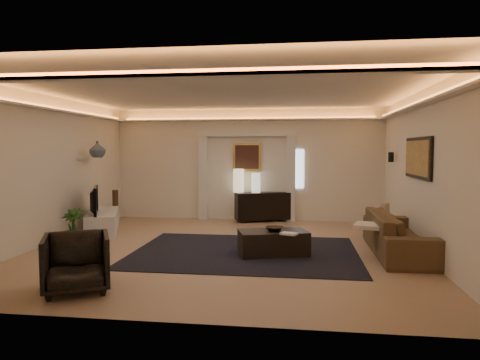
# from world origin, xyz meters

# --- Properties ---
(floor) EXTENTS (7.00, 7.00, 0.00)m
(floor) POSITION_xyz_m (0.00, 0.00, 0.00)
(floor) COLOR tan
(floor) RESTS_ON ground
(ceiling) EXTENTS (7.00, 7.00, 0.00)m
(ceiling) POSITION_xyz_m (0.00, 0.00, 2.90)
(ceiling) COLOR white
(ceiling) RESTS_ON ground
(wall_back) EXTENTS (7.00, 0.00, 7.00)m
(wall_back) POSITION_xyz_m (0.00, 3.50, 1.45)
(wall_back) COLOR silver
(wall_back) RESTS_ON ground
(wall_front) EXTENTS (7.00, 0.00, 7.00)m
(wall_front) POSITION_xyz_m (0.00, -3.50, 1.45)
(wall_front) COLOR silver
(wall_front) RESTS_ON ground
(wall_left) EXTENTS (0.00, 7.00, 7.00)m
(wall_left) POSITION_xyz_m (-3.50, 0.00, 1.45)
(wall_left) COLOR silver
(wall_left) RESTS_ON ground
(wall_right) EXTENTS (0.00, 7.00, 7.00)m
(wall_right) POSITION_xyz_m (3.50, 0.00, 1.45)
(wall_right) COLOR silver
(wall_right) RESTS_ON ground
(cove_soffit) EXTENTS (7.00, 7.00, 0.04)m
(cove_soffit) POSITION_xyz_m (0.00, 0.00, 2.62)
(cove_soffit) COLOR silver
(cove_soffit) RESTS_ON ceiling
(daylight_slit) EXTENTS (0.25, 0.03, 1.00)m
(daylight_slit) POSITION_xyz_m (1.35, 3.48, 1.35)
(daylight_slit) COLOR white
(daylight_slit) RESTS_ON wall_back
(area_rug) EXTENTS (4.00, 3.00, 0.01)m
(area_rug) POSITION_xyz_m (0.40, -0.20, 0.01)
(area_rug) COLOR black
(area_rug) RESTS_ON ground
(pilaster_left) EXTENTS (0.22, 0.20, 2.20)m
(pilaster_left) POSITION_xyz_m (-1.15, 3.40, 1.10)
(pilaster_left) COLOR silver
(pilaster_left) RESTS_ON ground
(pilaster_right) EXTENTS (0.22, 0.20, 2.20)m
(pilaster_right) POSITION_xyz_m (1.15, 3.40, 1.10)
(pilaster_right) COLOR silver
(pilaster_right) RESTS_ON ground
(alcove_header) EXTENTS (2.52, 0.20, 0.12)m
(alcove_header) POSITION_xyz_m (0.00, 3.40, 2.25)
(alcove_header) COLOR silver
(alcove_header) RESTS_ON wall_back
(painting_frame) EXTENTS (0.74, 0.04, 0.74)m
(painting_frame) POSITION_xyz_m (0.00, 3.47, 1.65)
(painting_frame) COLOR tan
(painting_frame) RESTS_ON wall_back
(painting_canvas) EXTENTS (0.62, 0.02, 0.62)m
(painting_canvas) POSITION_xyz_m (0.00, 3.44, 1.65)
(painting_canvas) COLOR #4C2D1E
(painting_canvas) RESTS_ON wall_back
(art_panel_frame) EXTENTS (0.04, 1.64, 0.74)m
(art_panel_frame) POSITION_xyz_m (3.47, 0.30, 1.70)
(art_panel_frame) COLOR black
(art_panel_frame) RESTS_ON wall_right
(art_panel_gold) EXTENTS (0.02, 1.50, 0.62)m
(art_panel_gold) POSITION_xyz_m (3.44, 0.30, 1.70)
(art_panel_gold) COLOR tan
(art_panel_gold) RESTS_ON wall_right
(wall_sconce) EXTENTS (0.12, 0.12, 0.22)m
(wall_sconce) POSITION_xyz_m (3.38, 2.20, 1.68)
(wall_sconce) COLOR black
(wall_sconce) RESTS_ON wall_right
(wall_niche) EXTENTS (0.10, 0.55, 0.04)m
(wall_niche) POSITION_xyz_m (-3.44, 1.40, 1.65)
(wall_niche) COLOR silver
(wall_niche) RESTS_ON wall_left
(console) EXTENTS (1.45, 0.88, 0.69)m
(console) POSITION_xyz_m (0.43, 3.25, 0.40)
(console) COLOR black
(console) RESTS_ON ground
(lamp_left) EXTENTS (0.29, 0.29, 0.60)m
(lamp_left) POSITION_xyz_m (-0.19, 3.25, 1.09)
(lamp_left) COLOR #FFEBB4
(lamp_left) RESTS_ON console
(lamp_right) EXTENTS (0.27, 0.27, 0.50)m
(lamp_right) POSITION_xyz_m (0.26, 3.25, 1.09)
(lamp_right) COLOR silver
(lamp_right) RESTS_ON console
(media_ledge) EXTENTS (1.49, 2.57, 0.47)m
(media_ledge) POSITION_xyz_m (-3.15, 1.67, 0.23)
(media_ledge) COLOR silver
(media_ledge) RESTS_ON ground
(tv) EXTENTS (1.00, 0.54, 0.60)m
(tv) POSITION_xyz_m (-3.08, 0.92, 0.75)
(tv) COLOR black
(tv) RESTS_ON media_ledge
(figurine) EXTENTS (0.17, 0.17, 0.39)m
(figurine) POSITION_xyz_m (-3.14, 2.33, 0.64)
(figurine) COLOR #462F1C
(figurine) RESTS_ON media_ledge
(ginger_jar) EXTENTS (0.43, 0.43, 0.37)m
(ginger_jar) POSITION_xyz_m (-3.15, 1.43, 1.85)
(ginger_jar) COLOR #3F4756
(ginger_jar) RESTS_ON wall_niche
(plant) EXTENTS (0.42, 0.42, 0.72)m
(plant) POSITION_xyz_m (-2.92, -0.16, 0.36)
(plant) COLOR #1F4615
(plant) RESTS_ON ground
(sofa) EXTENTS (2.49, 0.98, 0.73)m
(sofa) POSITION_xyz_m (3.15, 0.02, 0.36)
(sofa) COLOR #4E3023
(sofa) RESTS_ON ground
(throw_blanket) EXTENTS (0.73, 0.66, 0.07)m
(throw_blanket) POSITION_xyz_m (2.63, -0.31, 0.55)
(throw_blanket) COLOR beige
(throw_blanket) RESTS_ON sofa
(throw_pillow) EXTENTS (0.24, 0.36, 0.35)m
(throw_pillow) POSITION_xyz_m (3.15, 1.53, 0.55)
(throw_pillow) COLOR tan
(throw_pillow) RESTS_ON sofa
(coffee_table) EXTENTS (1.31, 0.95, 0.44)m
(coffee_table) POSITION_xyz_m (0.91, -0.31, 0.20)
(coffee_table) COLOR black
(coffee_table) RESTS_ON ground
(bowl) EXTENTS (0.34, 0.34, 0.08)m
(bowl) POSITION_xyz_m (0.93, -0.33, 0.45)
(bowl) COLOR black
(bowl) RESTS_ON coffee_table
(magazine) EXTENTS (0.32, 0.28, 0.03)m
(magazine) POSITION_xyz_m (1.19, -0.63, 0.42)
(magazine) COLOR silver
(magazine) RESTS_ON coffee_table
(armchair) EXTENTS (1.10, 1.11, 0.76)m
(armchair) POSITION_xyz_m (-1.52, -2.65, 0.38)
(armchair) COLOR black
(armchair) RESTS_ON ground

